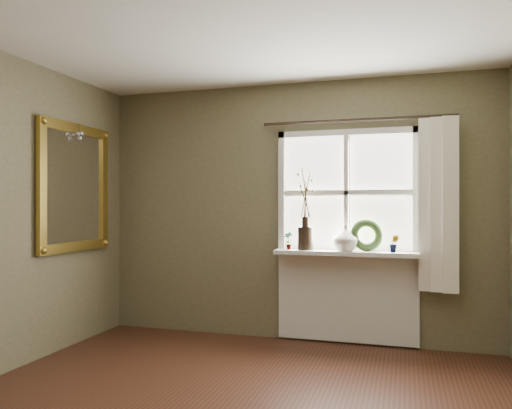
{
  "coord_description": "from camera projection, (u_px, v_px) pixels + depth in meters",
  "views": [
    {
      "loc": [
        1.1,
        -2.7,
        1.36
      ],
      "look_at": [
        -0.17,
        1.55,
        1.36
      ],
      "focal_mm": 35.0,
      "sensor_mm": 36.0,
      "label": 1
    }
  ],
  "objects": [
    {
      "name": "wreath",
      "position": [
        366.0,
        239.0,
        4.76
      ],
      "size": [
        0.34,
        0.23,
        0.32
      ],
      "primitive_type": "torus",
      "rotation": [
        1.36,
        0.0,
        0.32
      ],
      "color": "#2A401C",
      "rests_on": "window_sill"
    },
    {
      "name": "cream_vase",
      "position": [
        346.0,
        238.0,
        4.78
      ],
      "size": [
        0.3,
        0.3,
        0.25
      ],
      "primitive_type": "imported",
      "rotation": [
        0.0,
        0.0,
        -0.33
      ],
      "color": "silver",
      "rests_on": "window_sill"
    },
    {
      "name": "potted_plant_right",
      "position": [
        394.0,
        243.0,
        4.65
      ],
      "size": [
        0.09,
        0.07,
        0.16
      ],
      "primitive_type": "imported",
      "rotation": [
        0.0,
        0.0,
        -0.01
      ],
      "color": "#2A401C",
      "rests_on": "window_sill"
    },
    {
      "name": "curtain_rod",
      "position": [
        356.0,
        120.0,
        4.8
      ],
      "size": [
        1.84,
        0.03,
        0.03
      ],
      "primitive_type": "cylinder",
      "rotation": [
        0.0,
        1.57,
        0.0
      ],
      "color": "black",
      "rests_on": "wall_back"
    },
    {
      "name": "curtain",
      "position": [
        438.0,
        205.0,
        4.55
      ],
      "size": [
        0.36,
        0.12,
        1.59
      ],
      "primitive_type": "cube",
      "color": "silver",
      "rests_on": "wall_back"
    },
    {
      "name": "window_sill",
      "position": [
        345.0,
        253.0,
        4.78
      ],
      "size": [
        1.36,
        0.26,
        0.04
      ],
      "primitive_type": "cube",
      "color": "silver",
      "rests_on": "wall_back"
    },
    {
      "name": "gilt_mirror",
      "position": [
        75.0,
        187.0,
        4.83
      ],
      "size": [
        0.1,
        1.03,
        1.23
      ],
      "color": "white",
      "rests_on": "wall_left"
    },
    {
      "name": "window_frame",
      "position": [
        346.0,
        193.0,
        4.88
      ],
      "size": [
        1.36,
        0.06,
        1.24
      ],
      "color": "silver",
      "rests_on": "wall_back"
    },
    {
      "name": "potted_plant_left",
      "position": [
        288.0,
        240.0,
        4.94
      ],
      "size": [
        0.11,
        0.1,
        0.18
      ],
      "primitive_type": "imported",
      "rotation": [
        0.0,
        0.0,
        -0.41
      ],
      "color": "#2A401C",
      "rests_on": "window_sill"
    },
    {
      "name": "dark_jug",
      "position": [
        305.0,
        238.0,
        4.89
      ],
      "size": [
        0.21,
        0.21,
        0.23
      ],
      "primitive_type": "cylinder",
      "rotation": [
        0.0,
        0.0,
        -0.43
      ],
      "color": "black",
      "rests_on": "window_sill"
    },
    {
      "name": "window_apron",
      "position": [
        347.0,
        297.0,
        4.88
      ],
      "size": [
        1.36,
        0.04,
        0.88
      ],
      "primitive_type": "cube",
      "color": "silver",
      "rests_on": "ground"
    },
    {
      "name": "wall_back",
      "position": [
        293.0,
        211.0,
        5.11
      ],
      "size": [
        4.0,
        0.1,
        2.6
      ],
      "primitive_type": "cube",
      "color": "brown",
      "rests_on": "ground"
    }
  ]
}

